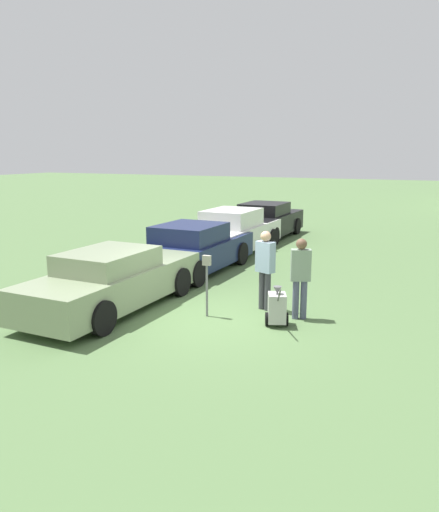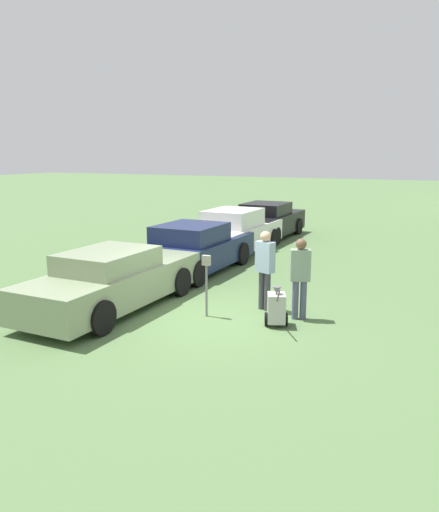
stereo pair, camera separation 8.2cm
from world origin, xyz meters
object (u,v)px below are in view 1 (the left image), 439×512
object	(u,v)px
parked_car_white	(233,233)
parking_meter	(207,274)
parked_car_navy	(192,249)
person_worker	(265,265)
parked_car_black	(266,221)
parked_car_sage	(113,280)
person_supervisor	(301,273)
equipment_cart	(277,308)

from	to	relation	value
parked_car_white	parking_meter	size ratio (longest dim) A/B	3.72
parked_car_navy	person_worker	xyz separation A→B (m)	(3.20, -2.62, 0.37)
parked_car_black	person_worker	size ratio (longest dim) A/B	2.60
parked_car_sage	person_supervisor	world-z (taller)	person_supervisor
parked_car_black	equipment_cart	xyz separation A→B (m)	(3.79, -10.27, -0.31)
parking_meter	person_worker	xyz separation A→B (m)	(1.00, 0.97, 0.10)
parked_car_navy	parked_car_black	distance (m)	6.72
parked_car_black	parking_meter	bearing A→B (deg)	-76.46
parking_meter	parked_car_navy	bearing A→B (deg)	121.50
person_supervisor	equipment_cart	bearing A→B (deg)	42.41
parked_car_navy	parked_car_black	bearing A→B (deg)	91.48
parking_meter	parked_car_black	bearing A→B (deg)	102.06
parked_car_navy	person_worker	size ratio (longest dim) A/B	2.66
person_worker	person_supervisor	distance (m)	0.95
parked_car_navy	person_worker	bearing A→B (deg)	-37.83
person_supervisor	parked_car_white	bearing A→B (deg)	-77.55
parked_car_black	parked_car_white	bearing A→B (deg)	-88.52
parked_car_white	parked_car_black	world-z (taller)	parked_car_white
parked_car_navy	parking_meter	distance (m)	4.23
parked_car_sage	person_supervisor	bearing A→B (deg)	15.70
parked_car_sage	equipment_cart	size ratio (longest dim) A/B	5.04
parked_car_navy	person_worker	world-z (taller)	person_worker
parked_car_white	person_supervisor	bearing A→B (deg)	-54.74
parked_car_black	parking_meter	world-z (taller)	parked_car_black
parking_meter	equipment_cart	distance (m)	1.69
person_supervisor	parked_car_sage	bearing A→B (deg)	-7.10
parked_car_black	person_supervisor	world-z (taller)	person_supervisor
parked_car_sage	parked_car_navy	size ratio (longest dim) A/B	1.03
parked_car_white	equipment_cart	distance (m)	7.76
parked_car_navy	equipment_cart	xyz separation A→B (m)	(3.79, -3.55, -0.30)
parked_car_white	parked_car_black	bearing A→B (deg)	91.48
parked_car_white	person_worker	distance (m)	6.66
parked_car_navy	parked_car_sage	bearing A→B (deg)	-88.52
parked_car_white	parking_meter	world-z (taller)	parked_car_white
parked_car_navy	parked_car_white	distance (m)	3.21
parked_car_black	equipment_cart	distance (m)	10.95
parking_meter	person_worker	distance (m)	1.40
person_worker	person_supervisor	bearing A→B (deg)	-177.67
parked_car_sage	parked_car_black	bearing A→B (deg)	91.48
parked_car_navy	parking_meter	xyz separation A→B (m)	(2.20, -3.60, 0.27)
parked_car_white	parked_car_navy	bearing A→B (deg)	-88.52
parked_car_black	parked_car_navy	bearing A→B (deg)	-88.52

